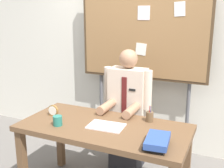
% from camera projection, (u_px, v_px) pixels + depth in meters
% --- Properties ---
extents(back_wall, '(6.40, 0.08, 2.70)m').
position_uv_depth(back_wall, '(147.00, 45.00, 3.50)').
color(back_wall, silver).
rests_on(back_wall, ground_plane).
extents(desk, '(1.56, 0.75, 0.75)m').
position_uv_depth(desk, '(104.00, 135.00, 2.55)').
color(desk, brown).
rests_on(desk, ground_plane).
extents(person, '(0.55, 0.56, 1.38)m').
position_uv_depth(person, '(127.00, 115.00, 3.08)').
color(person, '#2D2D33').
rests_on(person, ground_plane).
extents(bulletin_board, '(1.59, 0.09, 2.11)m').
position_uv_depth(bulletin_board, '(143.00, 34.00, 3.28)').
color(bulletin_board, '#4C3823').
rests_on(bulletin_board, ground_plane).
extents(book_stack, '(0.20, 0.30, 0.08)m').
position_uv_depth(book_stack, '(157.00, 142.00, 2.11)').
color(book_stack, '#262626').
rests_on(book_stack, desk).
extents(open_notebook, '(0.34, 0.23, 0.01)m').
position_uv_depth(open_notebook, '(106.00, 126.00, 2.49)').
color(open_notebook, silver).
rests_on(open_notebook, desk).
extents(desk_clock, '(0.11, 0.04, 0.11)m').
position_uv_depth(desk_clock, '(53.00, 111.00, 2.75)').
color(desk_clock, olive).
rests_on(desk_clock, desk).
extents(coffee_mug, '(0.08, 0.08, 0.09)m').
position_uv_depth(coffee_mug, '(58.00, 121.00, 2.52)').
color(coffee_mug, '#267266').
rests_on(coffee_mug, desk).
extents(pen_holder, '(0.07, 0.07, 0.16)m').
position_uv_depth(pen_holder, '(150.00, 117.00, 2.61)').
color(pen_holder, brown).
rests_on(pen_holder, desk).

